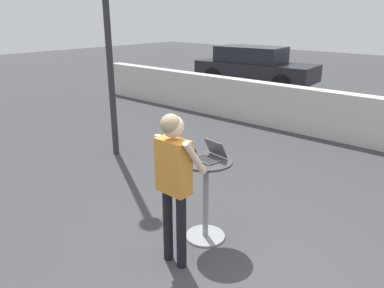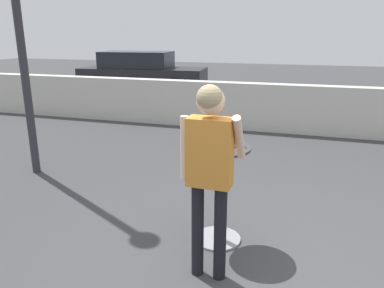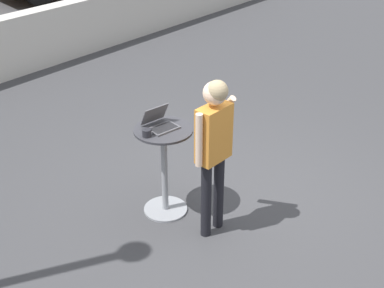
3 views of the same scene
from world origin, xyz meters
The scene contains 7 objects.
ground_plane centered at (0.00, 0.00, 0.00)m, with size 50.00×50.00×0.00m, color #3D3D3F.
pavement_kerb centered at (0.00, 5.39, 0.53)m, with size 17.18×0.35×1.06m.
cafe_table centered at (-0.56, 0.46, 0.61)m, with size 0.63×0.63×1.04m.
laptop centered at (-0.55, 0.51, 1.10)m, with size 0.35×0.35×0.22m.
coffee_mug centered at (-0.79, 0.47, 1.08)m, with size 0.12×0.09×0.08m.
standing_person centered at (-0.50, -0.17, 1.11)m, with size 0.52×0.38×1.75m.
parked_car_further_down centered at (-5.67, 9.66, 0.78)m, with size 4.66×2.11×1.50m.
Camera 2 is at (0.24, -3.02, 2.12)m, focal length 35.00 mm.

